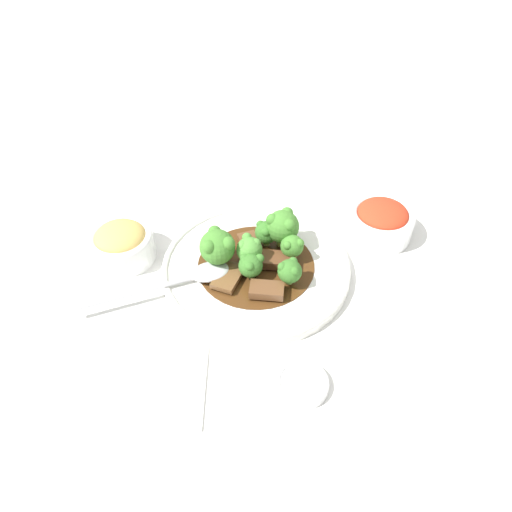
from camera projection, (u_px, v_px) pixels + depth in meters
ground_plane at (256, 271)px, 0.79m from camera, size 4.00×4.00×0.00m
main_plate at (256, 267)px, 0.78m from camera, size 0.29×0.29×0.02m
beef_strip_0 at (228, 277)px, 0.75m from camera, size 0.07×0.06×0.01m
beef_strip_1 at (267, 290)px, 0.72m from camera, size 0.04×0.06×0.01m
beef_strip_2 at (273, 260)px, 0.77m from camera, size 0.05×0.08×0.01m
beef_strip_3 at (249, 243)px, 0.80m from camera, size 0.05×0.03×0.01m
broccoli_floret_0 at (217, 246)px, 0.75m from camera, size 0.05×0.05×0.06m
broccoli_floret_1 at (251, 265)px, 0.74m from camera, size 0.04×0.04×0.04m
broccoli_floret_2 at (290, 271)px, 0.73m from camera, size 0.04×0.04×0.04m
broccoli_floret_3 at (249, 248)px, 0.75m from camera, size 0.04×0.04×0.05m
broccoli_floret_4 at (266, 232)px, 0.79m from camera, size 0.04×0.04×0.04m
broccoli_floret_5 at (283, 226)px, 0.78m from camera, size 0.05×0.05×0.06m
broccoli_floret_6 at (292, 246)px, 0.76m from camera, size 0.04×0.04×0.04m
serving_spoon at (195, 276)px, 0.74m from camera, size 0.05×0.23×0.01m
side_bowl_kimchi at (381, 221)px, 0.83m from camera, size 0.11×0.11×0.06m
side_bowl_appetizer at (122, 243)px, 0.79m from camera, size 0.10×0.10×0.06m
sauce_dish at (302, 383)px, 0.63m from camera, size 0.07×0.07×0.01m
paper_napkin at (173, 386)px, 0.64m from camera, size 0.14×0.11×0.01m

